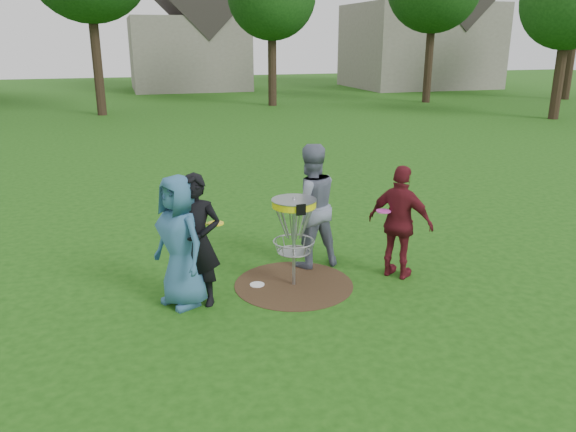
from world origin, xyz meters
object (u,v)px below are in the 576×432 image
object	(u,v)px
disc_golf_basket	(294,221)
player_black	(197,241)
player_grey	(310,206)
player_maroon	(400,223)
player_blue	(180,241)

from	to	relation	value
disc_golf_basket	player_black	bearing A→B (deg)	-172.40
player_grey	disc_golf_basket	size ratio (longest dim) A/B	1.46
player_maroon	disc_golf_basket	size ratio (longest dim) A/B	1.28
player_blue	player_maroon	size ratio (longest dim) A/B	1.05
player_black	disc_golf_basket	xyz separation A→B (m)	(1.45, 0.19, 0.09)
player_grey	player_maroon	distance (m)	1.45
player_blue	player_maroon	xyz separation A→B (m)	(3.32, -0.02, -0.05)
player_grey	disc_golf_basket	distance (m)	0.85
player_black	disc_golf_basket	distance (m)	1.47
player_black	player_grey	distance (m)	2.13
player_blue	player_black	bearing A→B (deg)	47.02
player_black	player_grey	size ratio (longest dim) A/B	0.93
player_grey	player_maroon	world-z (taller)	player_grey
disc_golf_basket	player_blue	bearing A→B (deg)	-175.14
player_grey	disc_golf_basket	bearing A→B (deg)	52.33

